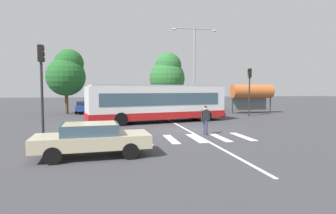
% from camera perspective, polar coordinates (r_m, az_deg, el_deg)
% --- Properties ---
extents(ground_plane, '(160.00, 160.00, 0.00)m').
position_cam_1_polar(ground_plane, '(18.14, 3.85, -4.88)').
color(ground_plane, '#3D3D42').
extents(city_transit_bus, '(11.85, 4.98, 3.06)m').
position_cam_1_polar(city_transit_bus, '(22.61, -2.09, 0.87)').
color(city_transit_bus, black).
rests_on(city_transit_bus, ground_plane).
extents(pedestrian_crossing_street, '(0.58, 0.38, 1.72)m').
position_cam_1_polar(pedestrian_crossing_street, '(16.42, 7.77, -2.40)').
color(pedestrian_crossing_street, '#333856').
rests_on(pedestrian_crossing_street, ground_plane).
extents(foreground_sedan, '(4.62, 2.14, 1.35)m').
position_cam_1_polar(foreground_sedan, '(11.46, -15.49, -6.16)').
color(foreground_sedan, black).
rests_on(foreground_sedan, ground_plane).
extents(parked_car_blue, '(2.28, 4.66, 1.35)m').
position_cam_1_polar(parked_car_blue, '(32.66, -16.99, 0.13)').
color(parked_car_blue, black).
rests_on(parked_car_blue, ground_plane).
extents(parked_car_black, '(1.97, 4.55, 1.35)m').
position_cam_1_polar(parked_car_black, '(33.14, -11.96, 0.26)').
color(parked_car_black, black).
rests_on(parked_car_black, ground_plane).
extents(parked_car_teal, '(2.17, 4.63, 1.35)m').
position_cam_1_polar(parked_car_teal, '(33.18, -7.42, 0.31)').
color(parked_car_teal, black).
rests_on(parked_car_teal, ground_plane).
extents(parked_car_red, '(2.10, 4.61, 1.35)m').
position_cam_1_polar(parked_car_red, '(33.00, -2.72, 0.32)').
color(parked_car_red, black).
rests_on(parked_car_red, ground_plane).
extents(parked_car_white, '(2.24, 4.65, 1.35)m').
position_cam_1_polar(parked_car_white, '(33.40, 1.66, 0.36)').
color(parked_car_white, black).
rests_on(parked_car_white, ground_plane).
extents(parked_car_silver, '(2.13, 4.62, 1.35)m').
position_cam_1_polar(parked_car_silver, '(34.30, 5.92, 0.43)').
color(parked_car_silver, black).
rests_on(parked_car_silver, ground_plane).
extents(traffic_light_near_corner, '(0.33, 0.32, 5.09)m').
position_cam_1_polar(traffic_light_near_corner, '(16.51, -24.73, 5.75)').
color(traffic_light_near_corner, '#28282B').
rests_on(traffic_light_near_corner, ground_plane).
extents(traffic_light_far_corner, '(0.33, 0.32, 4.76)m').
position_cam_1_polar(traffic_light_far_corner, '(28.61, 16.52, 4.52)').
color(traffic_light_far_corner, '#28282B').
rests_on(traffic_light_far_corner, ground_plane).
extents(bus_stop_shelter, '(4.77, 1.54, 3.25)m').
position_cam_1_polar(bus_stop_shelter, '(32.45, 16.98, 3.03)').
color(bus_stop_shelter, '#28282B').
rests_on(bus_stop_shelter, ground_plane).
extents(twin_arm_street_lamp, '(5.20, 0.32, 9.52)m').
position_cam_1_polar(twin_arm_street_lamp, '(31.11, 5.51, 9.51)').
color(twin_arm_street_lamp, '#939399').
rests_on(twin_arm_street_lamp, ground_plane).
extents(background_tree_left, '(4.21, 4.21, 7.13)m').
position_cam_1_polar(background_tree_left, '(32.43, -20.22, 6.65)').
color(background_tree_left, brown).
rests_on(background_tree_left, ground_plane).
extents(background_tree_right, '(5.03, 5.03, 7.91)m').
position_cam_1_polar(background_tree_right, '(39.36, -0.13, 6.71)').
color(background_tree_right, brown).
rests_on(background_tree_right, ground_plane).
extents(crosswalk_painted_stripes, '(7.42, 2.76, 0.01)m').
position_cam_1_polar(crosswalk_painted_stripes, '(15.15, 3.27, -6.56)').
color(crosswalk_painted_stripes, silver).
rests_on(crosswalk_painted_stripes, ground_plane).
extents(lane_center_line, '(0.16, 24.00, 0.01)m').
position_cam_1_polar(lane_center_line, '(20.08, 2.64, -4.03)').
color(lane_center_line, silver).
rests_on(lane_center_line, ground_plane).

